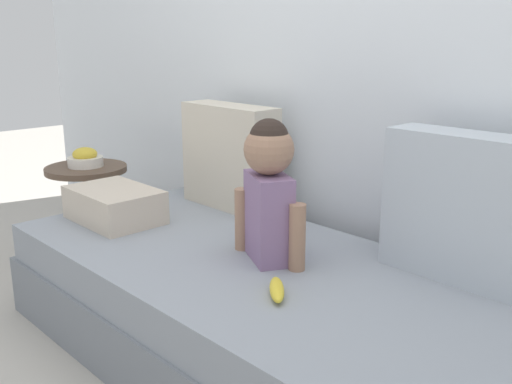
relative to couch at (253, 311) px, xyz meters
name	(u,v)px	position (x,y,z in m)	size (l,w,h in m)	color
ground_plane	(253,359)	(0.00, 0.00, -0.20)	(12.00, 12.00, 0.00)	#B2ADA3
back_wall	(368,20)	(0.00, 0.61, 1.02)	(5.22, 0.10, 2.44)	silver
couch	(253,311)	(0.00, 0.00, 0.00)	(2.02, 0.96, 0.40)	gray
throw_pillow_left	(230,157)	(-0.56, 0.38, 0.43)	(0.50, 0.16, 0.47)	beige
throw_pillow_right	(459,207)	(0.56, 0.38, 0.44)	(0.47, 0.16, 0.47)	#B2BCC6
toddler	(269,187)	(0.03, 0.05, 0.46)	(0.33, 0.21, 0.50)	gray
banana	(277,290)	(0.26, -0.15, 0.22)	(0.17, 0.04, 0.04)	yellow
folded_blanket	(115,205)	(-0.73, -0.12, 0.27)	(0.40, 0.28, 0.14)	beige
side_table	(87,188)	(-1.34, 0.07, 0.19)	(0.42, 0.42, 0.50)	brown
fruit_bowl	(85,159)	(-1.34, 0.07, 0.35)	(0.18, 0.18, 0.10)	silver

